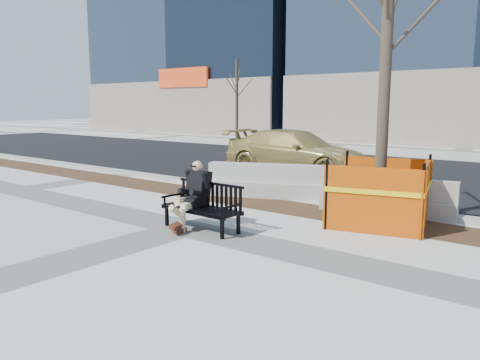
# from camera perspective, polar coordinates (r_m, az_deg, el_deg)

# --- Properties ---
(ground) EXTENTS (120.00, 120.00, 0.00)m
(ground) POSITION_cam_1_polar(r_m,az_deg,el_deg) (8.71, -6.52, -5.70)
(ground) COLOR beige
(ground) RESTS_ON ground
(mulch_strip) EXTENTS (40.00, 1.20, 0.02)m
(mulch_strip) POSITION_cam_1_polar(r_m,az_deg,el_deg) (10.65, 3.42, -2.91)
(mulch_strip) COLOR #47301C
(mulch_strip) RESTS_ON ground
(asphalt_street) EXTENTS (60.00, 10.40, 0.01)m
(asphalt_street) POSITION_cam_1_polar(r_m,az_deg,el_deg) (16.05, 16.27, 0.77)
(asphalt_street) COLOR black
(asphalt_street) RESTS_ON ground
(curb) EXTENTS (60.00, 0.25, 0.12)m
(curb) POSITION_cam_1_polar(r_m,az_deg,el_deg) (11.42, 6.17, -1.86)
(curb) COLOR #9E9B93
(curb) RESTS_ON ground
(bench) EXTENTS (1.60, 0.62, 0.84)m
(bench) POSITION_cam_1_polar(r_m,az_deg,el_deg) (8.56, -4.62, -5.93)
(bench) COLOR black
(bench) RESTS_ON ground
(seated_man) EXTENTS (0.55, 0.88, 1.21)m
(seated_man) POSITION_cam_1_polar(r_m,az_deg,el_deg) (8.74, -5.43, -5.63)
(seated_man) COLOR black
(seated_man) RESTS_ON ground
(tree_fence) EXTENTS (3.07, 3.07, 6.35)m
(tree_fence) POSITION_cam_1_polar(r_m,az_deg,el_deg) (9.29, 16.20, -5.07)
(tree_fence) COLOR #EA6206
(tree_fence) RESTS_ON ground
(sedan) EXTENTS (4.87, 2.10, 1.40)m
(sedan) POSITION_cam_1_polar(r_m,az_deg,el_deg) (15.64, 6.62, 0.85)
(sedan) COLOR #A28F48
(sedan) RESTS_ON ground
(jersey_barrier_left) EXTENTS (2.85, 1.61, 0.82)m
(jersey_barrier_left) POSITION_cam_1_polar(r_m,az_deg,el_deg) (11.48, 3.21, -2.06)
(jersey_barrier_left) COLOR #A7A49C
(jersey_barrier_left) RESTS_ON ground
(jersey_barrier_right) EXTENTS (2.70, 1.00, 0.76)m
(jersey_barrier_right) POSITION_cam_1_polar(r_m,az_deg,el_deg) (10.15, 17.06, -3.93)
(jersey_barrier_right) COLOR #9E9C94
(jersey_barrier_right) RESTS_ON ground
(far_tree_left) EXTENTS (2.31, 2.31, 5.00)m
(far_tree_left) POSITION_cam_1_polar(r_m,az_deg,el_deg) (26.51, -0.37, 4.24)
(far_tree_left) COLOR #42372A
(far_tree_left) RESTS_ON ground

